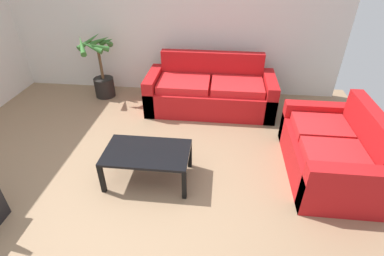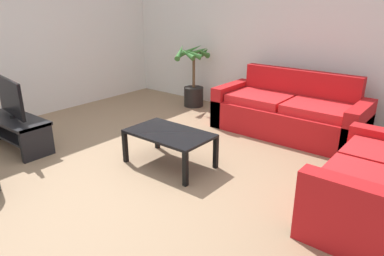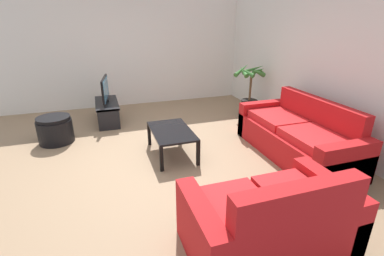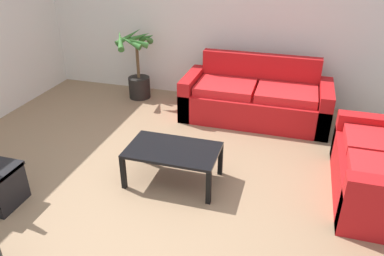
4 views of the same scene
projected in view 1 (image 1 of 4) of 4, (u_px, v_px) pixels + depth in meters
name	position (u px, v px, depth m)	size (l,w,h in m)	color
ground_plane	(134.00, 202.00, 3.28)	(6.60, 6.60, 0.00)	#937556
wall_back	(173.00, 18.00, 5.05)	(6.00, 0.06, 2.70)	silver
couch_main	(210.00, 92.00, 4.96)	(2.12, 0.90, 0.90)	red
couch_loveseat	(330.00, 153.00, 3.56)	(0.90, 1.53, 0.90)	red
coffee_table	(147.00, 155.00, 3.42)	(1.00, 0.60, 0.42)	black
potted_palm	(101.00, 71.00, 5.25)	(0.70, 0.73, 1.13)	black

